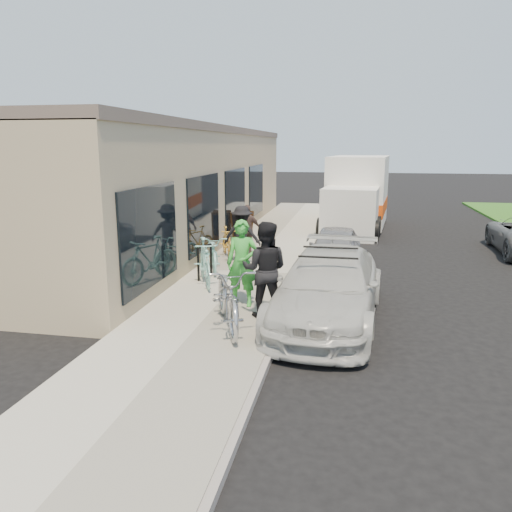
{
  "coord_description": "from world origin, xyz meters",
  "views": [
    {
      "loc": [
        0.84,
        -10.06,
        3.53
      ],
      "look_at": [
        -1.32,
        0.96,
        1.05
      ],
      "focal_mm": 35.0,
      "sensor_mm": 36.0,
      "label": 1
    }
  ],
  "objects_px": {
    "bike_rack": "(205,258)",
    "man_standing": "(265,270)",
    "moving_truck": "(357,197)",
    "bystander_b": "(246,230)",
    "cruiser_bike_c": "(227,242)",
    "cruiser_bike_a": "(205,262)",
    "sandwich_board": "(242,226)",
    "sedan_white": "(328,288)",
    "bystander_a": "(242,235)",
    "tandem_bike": "(228,296)",
    "cruiser_bike_b": "(213,253)",
    "sedan_silver": "(335,248)",
    "woman_rider": "(242,263)"
  },
  "relations": [
    {
      "from": "cruiser_bike_a",
      "to": "bystander_a",
      "type": "xyz_separation_m",
      "value": [
        0.41,
        2.39,
        0.28
      ]
    },
    {
      "from": "sedan_silver",
      "to": "sandwich_board",
      "type": "bearing_deg",
      "value": 142.16
    },
    {
      "from": "woman_rider",
      "to": "cruiser_bike_b",
      "type": "bearing_deg",
      "value": 116.96
    },
    {
      "from": "bystander_b",
      "to": "bystander_a",
      "type": "bearing_deg",
      "value": -107.77
    },
    {
      "from": "sedan_silver",
      "to": "cruiser_bike_a",
      "type": "distance_m",
      "value": 4.25
    },
    {
      "from": "cruiser_bike_c",
      "to": "bystander_a",
      "type": "distance_m",
      "value": 1.08
    },
    {
      "from": "bystander_b",
      "to": "sedan_white",
      "type": "bearing_deg",
      "value": -85.5
    },
    {
      "from": "bike_rack",
      "to": "bystander_b",
      "type": "bearing_deg",
      "value": 81.68
    },
    {
      "from": "sedan_white",
      "to": "man_standing",
      "type": "bearing_deg",
      "value": -159.49
    },
    {
      "from": "cruiser_bike_c",
      "to": "bystander_a",
      "type": "height_order",
      "value": "bystander_a"
    },
    {
      "from": "moving_truck",
      "to": "cruiser_bike_b",
      "type": "distance_m",
      "value": 9.92
    },
    {
      "from": "bike_rack",
      "to": "tandem_bike",
      "type": "height_order",
      "value": "tandem_bike"
    },
    {
      "from": "sedan_silver",
      "to": "cruiser_bike_b",
      "type": "bearing_deg",
      "value": -154.27
    },
    {
      "from": "sedan_silver",
      "to": "woman_rider",
      "type": "height_order",
      "value": "woman_rider"
    },
    {
      "from": "bike_rack",
      "to": "cruiser_bike_c",
      "type": "bearing_deg",
      "value": 91.78
    },
    {
      "from": "bystander_a",
      "to": "sedan_white",
      "type": "bearing_deg",
      "value": 124.56
    },
    {
      "from": "tandem_bike",
      "to": "cruiser_bike_a",
      "type": "xyz_separation_m",
      "value": [
        -1.32,
        2.82,
        -0.05
      ]
    },
    {
      "from": "sedan_white",
      "to": "bystander_b",
      "type": "bearing_deg",
      "value": 123.04
    },
    {
      "from": "sandwich_board",
      "to": "man_standing",
      "type": "distance_m",
      "value": 8.13
    },
    {
      "from": "sedan_white",
      "to": "cruiser_bike_c",
      "type": "height_order",
      "value": "sedan_white"
    },
    {
      "from": "cruiser_bike_b",
      "to": "bystander_b",
      "type": "height_order",
      "value": "bystander_b"
    },
    {
      "from": "tandem_bike",
      "to": "cruiser_bike_a",
      "type": "bearing_deg",
      "value": 93.02
    },
    {
      "from": "moving_truck",
      "to": "bystander_b",
      "type": "height_order",
      "value": "moving_truck"
    },
    {
      "from": "man_standing",
      "to": "bike_rack",
      "type": "bearing_deg",
      "value": -53.05
    },
    {
      "from": "bike_rack",
      "to": "cruiser_bike_a",
      "type": "distance_m",
      "value": 0.54
    },
    {
      "from": "cruiser_bike_c",
      "to": "bystander_b",
      "type": "distance_m",
      "value": 0.75
    },
    {
      "from": "woman_rider",
      "to": "bike_rack",
      "type": "bearing_deg",
      "value": 126.17
    },
    {
      "from": "moving_truck",
      "to": "tandem_bike",
      "type": "xyz_separation_m",
      "value": [
        -2.37,
        -13.36,
        -0.6
      ]
    },
    {
      "from": "bike_rack",
      "to": "moving_truck",
      "type": "height_order",
      "value": "moving_truck"
    },
    {
      "from": "bike_rack",
      "to": "moving_truck",
      "type": "distance_m",
      "value": 10.75
    },
    {
      "from": "man_standing",
      "to": "cruiser_bike_b",
      "type": "xyz_separation_m",
      "value": [
        -2.07,
        3.51,
        -0.47
      ]
    },
    {
      "from": "man_standing",
      "to": "cruiser_bike_b",
      "type": "distance_m",
      "value": 4.1
    },
    {
      "from": "tandem_bike",
      "to": "sedan_white",
      "type": "bearing_deg",
      "value": 9.2
    },
    {
      "from": "bike_rack",
      "to": "cruiser_bike_a",
      "type": "relative_size",
      "value": 0.47
    },
    {
      "from": "bike_rack",
      "to": "man_standing",
      "type": "distance_m",
      "value": 3.33
    },
    {
      "from": "bike_rack",
      "to": "sandwich_board",
      "type": "bearing_deg",
      "value": 91.99
    },
    {
      "from": "sandwich_board",
      "to": "cruiser_bike_a",
      "type": "bearing_deg",
      "value": -77.13
    },
    {
      "from": "bike_rack",
      "to": "sedan_silver",
      "type": "height_order",
      "value": "sedan_silver"
    },
    {
      "from": "sandwich_board",
      "to": "bystander_b",
      "type": "bearing_deg",
      "value": -64.36
    },
    {
      "from": "bike_rack",
      "to": "sedan_white",
      "type": "xyz_separation_m",
      "value": [
        3.3,
        -2.24,
        0.03
      ]
    },
    {
      "from": "bike_rack",
      "to": "cruiser_bike_b",
      "type": "distance_m",
      "value": 0.92
    },
    {
      "from": "moving_truck",
      "to": "bystander_b",
      "type": "distance_m",
      "value": 7.76
    },
    {
      "from": "cruiser_bike_a",
      "to": "cruiser_bike_c",
      "type": "distance_m",
      "value": 3.17
    },
    {
      "from": "sedan_white",
      "to": "cruiser_bike_b",
      "type": "relative_size",
      "value": 2.68
    },
    {
      "from": "tandem_bike",
      "to": "cruiser_bike_c",
      "type": "distance_m",
      "value": 6.18
    },
    {
      "from": "tandem_bike",
      "to": "sandwich_board",
      "type": "bearing_deg",
      "value": 79.0
    },
    {
      "from": "woman_rider",
      "to": "bystander_b",
      "type": "relative_size",
      "value": 1.17
    },
    {
      "from": "man_standing",
      "to": "cruiser_bike_c",
      "type": "distance_m",
      "value": 5.67
    },
    {
      "from": "man_standing",
      "to": "bystander_b",
      "type": "relative_size",
      "value": 1.22
    },
    {
      "from": "bike_rack",
      "to": "sedan_silver",
      "type": "bearing_deg",
      "value": 36.21
    }
  ]
}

